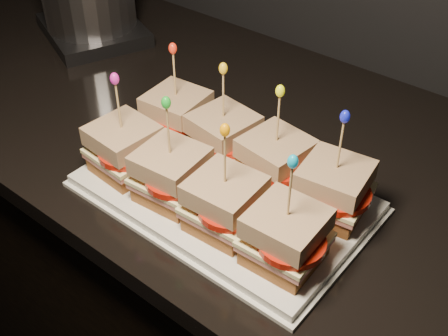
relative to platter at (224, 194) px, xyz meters
The scene contains 60 objects.
granite_slab 0.28m from the platter, 31.38° to the left, with size 2.46×0.65×0.03m, color black.
platter is the anchor object (origin of this frame).
platter_rim 0.01m from the platter, ahead, with size 0.39×0.25×0.01m, color white.
sandwich_0_bread_bot 0.15m from the platter, 158.26° to the left, with size 0.08×0.08×0.02m, color brown.
sandwich_0_ham 0.15m from the platter, 158.26° to the left, with size 0.09×0.08×0.01m, color #CD6457.
sandwich_0_cheese 0.15m from the platter, 158.26° to the left, with size 0.09×0.09×0.01m, color #FFF5A7.
sandwich_0_tomato 0.14m from the platter, 158.75° to the left, with size 0.08×0.08×0.01m, color red.
sandwich_0_bread_top 0.16m from the platter, 158.26° to the left, with size 0.08×0.08×0.03m, color brown.
sandwich_0_pick 0.18m from the platter, 158.26° to the left, with size 0.00×0.00×0.09m, color tan.
sandwich_0_frill 0.21m from the platter, 158.26° to the left, with size 0.01×0.01×0.02m, color red.
sandwich_1_bread_bot 0.07m from the platter, 129.90° to the left, with size 0.08×0.08×0.02m, color brown.
sandwich_1_ham 0.08m from the platter, 129.90° to the left, with size 0.09×0.08×0.01m, color #CD6457.
sandwich_1_cheese 0.08m from the platter, 129.90° to the left, with size 0.09×0.09×0.01m, color #FFF5A7.
sandwich_1_tomato 0.08m from the platter, 124.64° to the left, with size 0.08×0.08×0.01m, color red.
sandwich_1_bread_top 0.10m from the platter, 129.90° to the left, with size 0.08×0.08×0.03m, color brown.
sandwich_1_pick 0.13m from the platter, 129.90° to the left, with size 0.00×0.00×0.09m, color tan.
sandwich_1_frill 0.17m from the platter, 129.90° to the left, with size 0.01×0.01×0.02m, color yellow.
sandwich_2_bread_bot 0.07m from the platter, 50.10° to the left, with size 0.08×0.08×0.02m, color brown.
sandwich_2_ham 0.08m from the platter, 50.10° to the left, with size 0.09×0.08×0.01m, color #CD6457.
sandwich_2_cheese 0.08m from the platter, 50.10° to the left, with size 0.09×0.09×0.01m, color #FFF5A7.
sandwich_2_tomato 0.09m from the platter, 40.05° to the left, with size 0.08×0.08×0.01m, color red.
sandwich_2_bread_top 0.10m from the platter, 50.10° to the left, with size 0.08×0.08×0.03m, color brown.
sandwich_2_pick 0.13m from the platter, 50.10° to the left, with size 0.00×0.00×0.09m, color tan.
sandwich_2_frill 0.17m from the platter, 50.10° to the left, with size 0.01×0.01×0.02m, color #ECF811.
sandwich_3_bread_bot 0.15m from the platter, 21.74° to the left, with size 0.08×0.08×0.02m, color brown.
sandwich_3_ham 0.15m from the platter, 21.74° to the left, with size 0.09×0.08×0.01m, color #CD6457.
sandwich_3_cheese 0.15m from the platter, 21.74° to the left, with size 0.09×0.09×0.01m, color #FFF5A7.
sandwich_3_tomato 0.16m from the platter, 18.04° to the left, with size 0.08×0.08×0.01m, color red.
sandwich_3_bread_top 0.16m from the platter, 21.74° to the left, with size 0.08×0.08×0.03m, color brown.
sandwich_3_pick 0.18m from the platter, 21.74° to the left, with size 0.00×0.00×0.09m, color tan.
sandwich_3_frill 0.21m from the platter, 21.74° to the left, with size 0.01×0.01×0.02m, color #151DD6.
sandwich_4_bread_bot 0.15m from the platter, 158.26° to the right, with size 0.08×0.08×0.02m, color brown.
sandwich_4_ham 0.15m from the platter, 158.26° to the right, with size 0.09×0.08×0.01m, color #CD6457.
sandwich_4_cheese 0.15m from the platter, 158.26° to the right, with size 0.09×0.09×0.01m, color #FFF5A7.
sandwich_4_tomato 0.15m from the platter, 154.09° to the right, with size 0.08×0.08×0.01m, color red.
sandwich_4_bread_top 0.16m from the platter, 158.26° to the right, with size 0.08×0.08×0.03m, color brown.
sandwich_4_pick 0.18m from the platter, 158.26° to the right, with size 0.00×0.00×0.09m, color tan.
sandwich_4_frill 0.21m from the platter, 158.26° to the right, with size 0.01×0.01×0.02m, color #C81F99.
sandwich_5_bread_bot 0.07m from the platter, 129.90° to the right, with size 0.08×0.08×0.02m, color brown.
sandwich_5_ham 0.08m from the platter, 129.90° to the right, with size 0.09×0.08×0.01m, color #CD6457.
sandwich_5_cheese 0.08m from the platter, 129.90° to the right, with size 0.09×0.09×0.01m, color #FFF5A7.
sandwich_5_tomato 0.08m from the platter, 118.95° to the right, with size 0.08×0.08×0.01m, color red.
sandwich_5_bread_top 0.10m from the platter, 129.90° to the right, with size 0.08×0.08×0.03m, color brown.
sandwich_5_pick 0.13m from the platter, 129.90° to the right, with size 0.00×0.00×0.09m, color tan.
sandwich_5_frill 0.17m from the platter, 129.90° to the right, with size 0.01×0.01×0.02m, color green.
sandwich_6_bread_bot 0.07m from the platter, 50.10° to the right, with size 0.08×0.08×0.02m, color brown.
sandwich_6_ham 0.08m from the platter, 50.10° to the right, with size 0.09×0.08×0.01m, color #CD6457.
sandwich_6_cheese 0.08m from the platter, 50.10° to the right, with size 0.09×0.09×0.01m, color #FFF5A7.
sandwich_6_tomato 0.10m from the platter, 46.40° to the right, with size 0.08×0.08×0.01m, color red.
sandwich_6_bread_top 0.10m from the platter, 50.10° to the right, with size 0.08×0.08×0.03m, color brown.
sandwich_6_pick 0.13m from the platter, 50.10° to the right, with size 0.00×0.00×0.09m, color tan.
sandwich_6_frill 0.17m from the platter, 50.10° to the right, with size 0.01×0.01×0.02m, color #F89603.
sandwich_7_bread_bot 0.15m from the platter, 21.74° to the right, with size 0.08×0.08×0.02m, color brown.
sandwich_7_ham 0.15m from the platter, 21.74° to the right, with size 0.09×0.08×0.01m, color #CD6457.
sandwich_7_cheese 0.15m from the platter, 21.74° to the right, with size 0.09×0.09×0.01m, color #FFF5A7.
sandwich_7_tomato 0.17m from the platter, 22.14° to the right, with size 0.08×0.08×0.01m, color red.
sandwich_7_bread_top 0.16m from the platter, 21.74° to the right, with size 0.08×0.08×0.03m, color brown.
sandwich_7_pick 0.18m from the platter, 21.74° to the right, with size 0.00×0.00×0.09m, color tan.
sandwich_7_frill 0.21m from the platter, 21.74° to the right, with size 0.01×0.01×0.02m, color #0E9AC1.
appliance_base 0.58m from the platter, 157.13° to the left, with size 0.22×0.18×0.03m, color #262628.
Camera 1 is at (-0.05, 1.09, 1.42)m, focal length 45.00 mm.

